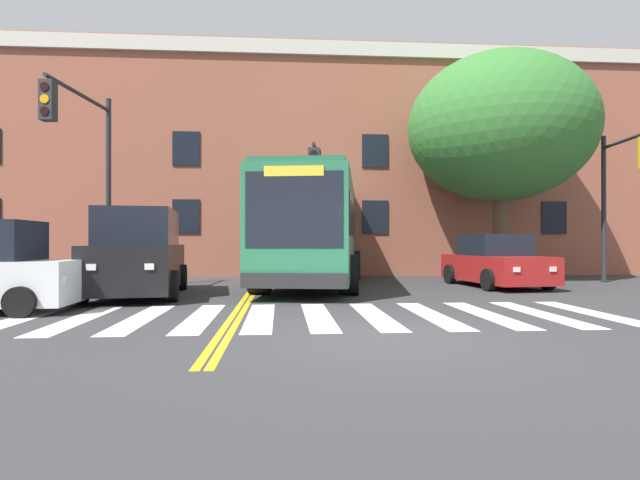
% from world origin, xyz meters
% --- Properties ---
extents(ground_plane, '(120.00, 120.00, 0.00)m').
position_xyz_m(ground_plane, '(0.00, 0.00, 0.00)').
color(ground_plane, '#38383A').
extents(crosswalk, '(11.70, 3.78, 0.01)m').
position_xyz_m(crosswalk, '(-0.92, 2.34, 0.00)').
color(crosswalk, white).
rests_on(crosswalk, ground).
extents(lane_line_yellow_inner, '(0.12, 36.00, 0.01)m').
position_xyz_m(lane_line_yellow_inner, '(-2.59, 16.34, 0.00)').
color(lane_line_yellow_inner, gold).
rests_on(lane_line_yellow_inner, ground).
extents(lane_line_yellow_outer, '(0.12, 36.00, 0.01)m').
position_xyz_m(lane_line_yellow_outer, '(-2.43, 16.34, 0.00)').
color(lane_line_yellow_outer, gold).
rests_on(lane_line_yellow_outer, ground).
extents(city_bus, '(4.20, 10.97, 3.50)m').
position_xyz_m(city_bus, '(-0.52, 9.55, 1.88)').
color(city_bus, '#28704C').
rests_on(city_bus, ground).
extents(car_black_near_lane, '(2.73, 5.15, 2.31)m').
position_xyz_m(car_black_near_lane, '(-5.46, 6.34, 1.09)').
color(car_black_near_lane, black).
rests_on(car_black_near_lane, ground).
extents(car_red_far_lane, '(2.44, 4.45, 1.68)m').
position_xyz_m(car_red_far_lane, '(5.22, 8.33, 0.77)').
color(car_red_far_lane, '#AD1E1E').
rests_on(car_red_far_lane, ground).
extents(car_silver_behind_bus, '(2.27, 3.99, 1.82)m').
position_xyz_m(car_silver_behind_bus, '(-0.48, 18.48, 0.84)').
color(car_silver_behind_bus, '#B7BABF').
rests_on(car_silver_behind_bus, ground).
extents(traffic_light_near_corner, '(0.54, 2.71, 5.22)m').
position_xyz_m(traffic_light_near_corner, '(9.69, 8.60, 3.47)').
color(traffic_light_near_corner, '#28282D').
rests_on(traffic_light_near_corner, ground).
extents(traffic_light_far_corner, '(0.62, 3.46, 5.90)m').
position_xyz_m(traffic_light_far_corner, '(-7.18, 7.28, 3.99)').
color(traffic_light_far_corner, '#28282D').
rests_on(traffic_light_far_corner, ground).
extents(traffic_light_overhead, '(0.65, 3.66, 4.80)m').
position_xyz_m(traffic_light_overhead, '(-0.49, 9.18, 3.20)').
color(traffic_light_overhead, '#28282D').
rests_on(traffic_light_overhead, ground).
extents(street_tree_curbside_large, '(7.75, 7.67, 8.56)m').
position_xyz_m(street_tree_curbside_large, '(6.61, 11.04, 5.76)').
color(street_tree_curbside_large, brown).
rests_on(street_tree_curbside_large, ground).
extents(building_facade, '(39.06, 6.84, 9.92)m').
position_xyz_m(building_facade, '(2.24, 16.74, 4.97)').
color(building_facade, '#9E5642').
rests_on(building_facade, ground).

